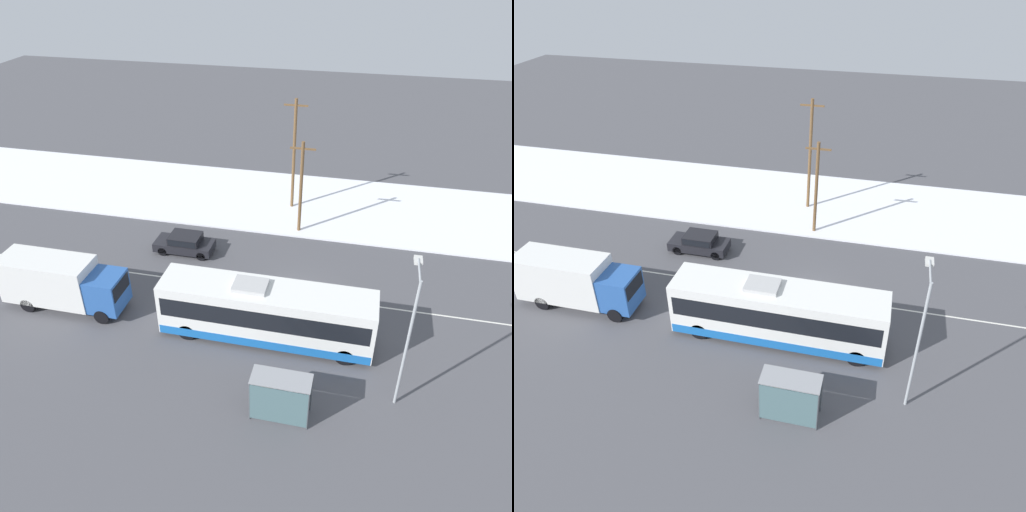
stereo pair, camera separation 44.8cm
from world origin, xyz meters
TOP-DOWN VIEW (x-y plane):
  - ground_plane at (0.00, 0.00)m, footprint 120.00×120.00m
  - snow_lot at (0.00, 12.51)m, footprint 80.00×11.05m
  - lane_marking_center at (0.00, 0.00)m, footprint 60.00×0.12m
  - city_bus at (-1.07, -4.10)m, footprint 11.66×2.57m
  - box_truck at (-13.46, -4.05)m, footprint 7.40×2.30m
  - sedan_car at (-8.46, 3.29)m, footprint 4.12×1.80m
  - pedestrian_at_stop at (-0.08, -8.35)m, footprint 0.56×0.25m
  - bus_shelter at (0.70, -9.50)m, footprint 2.76×1.20m
  - streetlamp at (5.96, -6.85)m, footprint 0.36×2.28m
  - utility_pole_roadside at (-1.07, 7.91)m, footprint 1.80×0.24m
  - utility_pole_snowlot at (-2.23, 11.68)m, footprint 1.80×0.24m

SIDE VIEW (x-z plane):
  - ground_plane at x=0.00m, z-range 0.00..0.00m
  - lane_marking_center at x=0.00m, z-range 0.00..0.00m
  - snow_lot at x=0.00m, z-range 0.00..0.12m
  - sedan_car at x=-8.46m, z-range 0.07..1.44m
  - pedestrian_at_stop at x=-0.08m, z-range 0.18..1.73m
  - bus_shelter at x=0.70m, z-range 0.47..2.87m
  - city_bus at x=-1.07m, z-range -0.04..3.48m
  - box_truck at x=-13.46m, z-range 0.16..3.38m
  - utility_pole_roadside at x=-1.07m, z-range 0.18..7.25m
  - streetlamp at x=5.96m, z-range 0.93..8.16m
  - utility_pole_snowlot at x=-2.23m, z-range 0.19..9.08m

